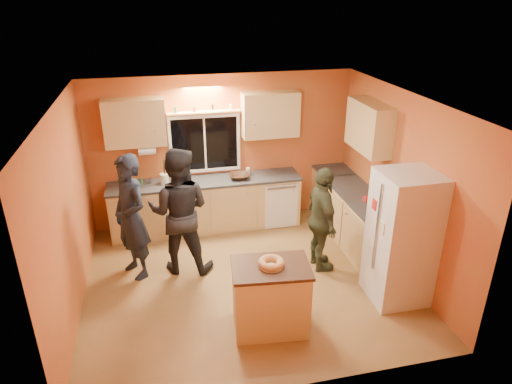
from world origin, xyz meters
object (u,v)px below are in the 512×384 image
object	(u,v)px
refrigerator	(402,238)
person_right	(322,220)
island	(271,297)
person_center	(179,211)
person_left	(131,218)

from	to	relation	value
refrigerator	person_right	size ratio (longest dim) A/B	1.13
island	person_center	xyz separation A→B (m)	(-0.95, 1.57, 0.49)
person_center	person_left	bearing A→B (deg)	15.63
person_left	island	bearing A→B (deg)	15.00
refrigerator	person_right	distance (m)	1.17
person_right	island	bearing A→B (deg)	137.85
person_right	person_left	bearing A→B (deg)	81.33
island	person_right	bearing A→B (deg)	53.07
refrigerator	person_left	xyz separation A→B (m)	(-3.43, 1.34, 0.02)
island	person_left	size ratio (longest dim) A/B	0.53
person_left	person_right	distance (m)	2.71
island	person_center	bearing A→B (deg)	127.21
island	person_center	world-z (taller)	person_center
refrigerator	person_center	bearing A→B (deg)	154.19
person_left	person_right	bearing A→B (deg)	49.70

